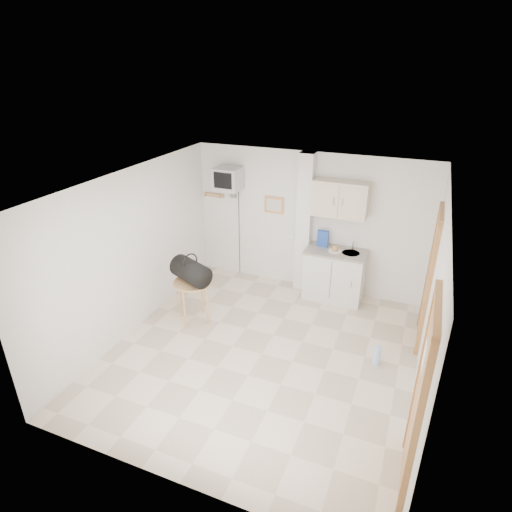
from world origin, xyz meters
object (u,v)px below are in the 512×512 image
at_px(crt_television, 228,180).
at_px(water_bottle, 377,356).
at_px(duffel_bag, 191,271).
at_px(round_table, 193,287).

bearing_deg(crt_television, water_bottle, -28.47).
xyz_separation_m(crt_television, water_bottle, (3.02, -1.64, -1.79)).
bearing_deg(water_bottle, duffel_bag, 179.56).
relative_size(round_table, water_bottle, 2.19).
bearing_deg(crt_television, round_table, -86.08).
distance_m(duffel_bag, water_bottle, 3.01).
relative_size(crt_television, duffel_bag, 2.91).
xyz_separation_m(duffel_bag, water_bottle, (2.92, -0.02, -0.75)).
xyz_separation_m(round_table, duffel_bag, (-0.01, 0.00, 0.29)).
distance_m(crt_television, duffel_bag, 1.92).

